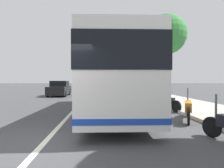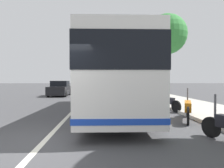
{
  "view_description": "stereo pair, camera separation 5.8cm",
  "coord_description": "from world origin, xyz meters",
  "px_view_note": "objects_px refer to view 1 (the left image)",
  "views": [
    {
      "loc": [
        -4.97,
        -1.47,
        1.62
      ],
      "look_at": [
        6.68,
        -2.15,
        1.41
      ],
      "focal_mm": 30.69,
      "sensor_mm": 36.0,
      "label": 1
    },
    {
      "loc": [
        -4.98,
        -1.53,
        1.62
      ],
      "look_at": [
        6.68,
        -2.15,
        1.41
      ],
      "focal_mm": 30.69,
      "sensor_mm": 36.0,
      "label": 2
    }
  ],
  "objects_px": {
    "car_side_street": "(102,85)",
    "utility_pole": "(167,61)",
    "car_far_distant": "(81,85)",
    "roadside_tree_mid_block": "(166,35)",
    "roadside_tree_far_block": "(130,60)",
    "motorcycle_angled": "(188,108)",
    "car_oncoming": "(59,89)",
    "coach_bus": "(113,76)",
    "motorcycle_nearest_curb": "(165,102)"
  },
  "relations": [
    {
      "from": "car_oncoming",
      "to": "roadside_tree_far_block",
      "type": "xyz_separation_m",
      "value": [
        13.91,
        -9.61,
        4.54
      ]
    },
    {
      "from": "car_oncoming",
      "to": "roadside_tree_far_block",
      "type": "bearing_deg",
      "value": 144.86
    },
    {
      "from": "motorcycle_angled",
      "to": "car_oncoming",
      "type": "relative_size",
      "value": 0.53
    },
    {
      "from": "coach_bus",
      "to": "roadside_tree_far_block",
      "type": "relative_size",
      "value": 1.5
    },
    {
      "from": "motorcycle_nearest_curb",
      "to": "car_far_distant",
      "type": "xyz_separation_m",
      "value": [
        26.5,
        7.35,
        0.24
      ]
    },
    {
      "from": "car_far_distant",
      "to": "utility_pole",
      "type": "distance_m",
      "value": 23.48
    },
    {
      "from": "roadside_tree_far_block",
      "to": "motorcycle_nearest_curb",
      "type": "bearing_deg",
      "value": 175.81
    },
    {
      "from": "roadside_tree_far_block",
      "to": "motorcycle_angled",
      "type": "bearing_deg",
      "value": 176.33
    },
    {
      "from": "coach_bus",
      "to": "car_oncoming",
      "type": "xyz_separation_m",
      "value": [
        10.5,
        5.01,
        -1.13
      ]
    },
    {
      "from": "coach_bus",
      "to": "roadside_tree_mid_block",
      "type": "xyz_separation_m",
      "value": [
        4.55,
        -4.36,
        3.24
      ]
    },
    {
      "from": "motorcycle_angled",
      "to": "car_far_distant",
      "type": "bearing_deg",
      "value": 38.17
    },
    {
      "from": "car_far_distant",
      "to": "utility_pole",
      "type": "height_order",
      "value": "utility_pole"
    },
    {
      "from": "car_far_distant",
      "to": "coach_bus",
      "type": "bearing_deg",
      "value": 13.07
    },
    {
      "from": "car_oncoming",
      "to": "car_far_distant",
      "type": "height_order",
      "value": "car_oncoming"
    },
    {
      "from": "motorcycle_angled",
      "to": "motorcycle_nearest_curb",
      "type": "distance_m",
      "value": 2.6
    },
    {
      "from": "car_side_street",
      "to": "utility_pole",
      "type": "relative_size",
      "value": 0.75
    },
    {
      "from": "motorcycle_nearest_curb",
      "to": "car_far_distant",
      "type": "distance_m",
      "value": 27.5
    },
    {
      "from": "car_side_street",
      "to": "roadside_tree_mid_block",
      "type": "relative_size",
      "value": 0.71
    },
    {
      "from": "motorcycle_angled",
      "to": "car_far_distant",
      "type": "xyz_separation_m",
      "value": [
        29.09,
        7.4,
        0.22
      ]
    },
    {
      "from": "car_oncoming",
      "to": "coach_bus",
      "type": "bearing_deg",
      "value": 24.98
    },
    {
      "from": "car_side_street",
      "to": "roadside_tree_mid_block",
      "type": "bearing_deg",
      "value": -171.45
    },
    {
      "from": "coach_bus",
      "to": "motorcycle_angled",
      "type": "relative_size",
      "value": 4.71
    },
    {
      "from": "coach_bus",
      "to": "motorcycle_angled",
      "type": "distance_m",
      "value": 3.96
    },
    {
      "from": "car_far_distant",
      "to": "roadside_tree_far_block",
      "type": "height_order",
      "value": "roadside_tree_far_block"
    },
    {
      "from": "car_far_distant",
      "to": "motorcycle_nearest_curb",
      "type": "bearing_deg",
      "value": 19.01
    },
    {
      "from": "car_far_distant",
      "to": "roadside_tree_mid_block",
      "type": "relative_size",
      "value": 0.67
    },
    {
      "from": "car_far_distant",
      "to": "roadside_tree_far_block",
      "type": "xyz_separation_m",
      "value": [
        -2.35,
        -9.12,
        4.57
      ]
    },
    {
      "from": "coach_bus",
      "to": "car_side_street",
      "type": "distance_m",
      "value": 29.24
    },
    {
      "from": "car_far_distant",
      "to": "car_side_street",
      "type": "bearing_deg",
      "value": 124.12
    },
    {
      "from": "roadside_tree_mid_block",
      "to": "roadside_tree_far_block",
      "type": "xyz_separation_m",
      "value": [
        19.87,
        -0.25,
        0.17
      ]
    },
    {
      "from": "roadside_tree_far_block",
      "to": "car_side_street",
      "type": "bearing_deg",
      "value": 46.13
    },
    {
      "from": "roadside_tree_far_block",
      "to": "roadside_tree_mid_block",
      "type": "bearing_deg",
      "value": 179.27
    },
    {
      "from": "coach_bus",
      "to": "car_far_distant",
      "type": "distance_m",
      "value": 27.17
    },
    {
      "from": "motorcycle_nearest_curb",
      "to": "car_oncoming",
      "type": "distance_m",
      "value": 12.9
    },
    {
      "from": "coach_bus",
      "to": "utility_pole",
      "type": "relative_size",
      "value": 1.68
    },
    {
      "from": "car_oncoming",
      "to": "roadside_tree_mid_block",
      "type": "bearing_deg",
      "value": 57.05
    },
    {
      "from": "motorcycle_nearest_curb",
      "to": "car_side_street",
      "type": "relative_size",
      "value": 0.43
    },
    {
      "from": "motorcycle_nearest_curb",
      "to": "car_side_street",
      "type": "bearing_deg",
      "value": -17.17
    },
    {
      "from": "roadside_tree_mid_block",
      "to": "utility_pole",
      "type": "relative_size",
      "value": 1.06
    },
    {
      "from": "car_oncoming",
      "to": "car_far_distant",
      "type": "relative_size",
      "value": 0.94
    },
    {
      "from": "motorcycle_angled",
      "to": "car_oncoming",
      "type": "bearing_deg",
      "value": 55.52
    },
    {
      "from": "car_far_distant",
      "to": "utility_pole",
      "type": "bearing_deg",
      "value": 26.61
    },
    {
      "from": "motorcycle_angled",
      "to": "roadside_tree_far_block",
      "type": "relative_size",
      "value": 0.32
    },
    {
      "from": "car_far_distant",
      "to": "roadside_tree_mid_block",
      "type": "height_order",
      "value": "roadside_tree_mid_block"
    },
    {
      "from": "car_side_street",
      "to": "coach_bus",
      "type": "bearing_deg",
      "value": 178.42
    },
    {
      "from": "motorcycle_nearest_curb",
      "to": "coach_bus",
      "type": "bearing_deg",
      "value": 71.93
    },
    {
      "from": "car_far_distant",
      "to": "car_side_street",
      "type": "height_order",
      "value": "car_side_street"
    },
    {
      "from": "motorcycle_nearest_curb",
      "to": "utility_pole",
      "type": "bearing_deg",
      "value": -43.41
    },
    {
      "from": "roadside_tree_mid_block",
      "to": "car_side_street",
      "type": "bearing_deg",
      "value": 10.87
    },
    {
      "from": "motorcycle_angled",
      "to": "car_side_street",
      "type": "relative_size",
      "value": 0.48
    }
  ]
}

